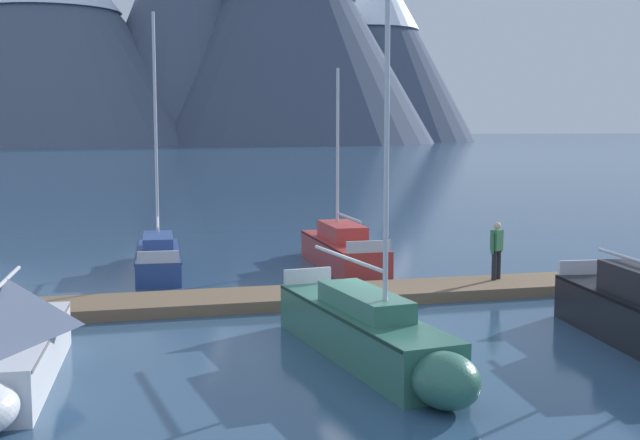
% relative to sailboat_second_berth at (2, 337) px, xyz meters
% --- Properties ---
extents(ground_plane, '(700.00, 700.00, 0.00)m').
position_rel_sailboat_second_berth_xyz_m(ground_plane, '(7.93, 1.75, -0.90)').
color(ground_plane, '#2D4C6B').
extents(mountain_shoulder_ridge, '(81.97, 81.97, 52.20)m').
position_rel_sailboat_second_berth_xyz_m(mountain_shoulder_ridge, '(-12.58, 199.96, 26.18)').
color(mountain_shoulder_ridge, '#4C566B').
rests_on(mountain_shoulder_ridge, ground).
extents(mountain_east_summit, '(56.29, 56.29, 69.70)m').
position_rel_sailboat_second_berth_xyz_m(mountain_east_summit, '(21.38, 201.01, 34.73)').
color(mountain_east_summit, '#4C566B').
rests_on(mountain_east_summit, ground).
extents(mountain_rear_spur, '(73.93, 73.93, 63.42)m').
position_rel_sailboat_second_berth_xyz_m(mountain_rear_spur, '(44.27, 193.02, 32.35)').
color(mountain_rear_spur, '#424C60').
rests_on(mountain_rear_spur, ground).
extents(mountain_north_horn, '(62.49, 62.49, 57.37)m').
position_rel_sailboat_second_berth_xyz_m(mountain_north_horn, '(70.69, 213.61, 29.29)').
color(mountain_north_horn, '#424C60').
rests_on(mountain_north_horn, ground).
extents(dock, '(25.96, 2.52, 0.30)m').
position_rel_sailboat_second_berth_xyz_m(dock, '(7.93, 5.75, -0.76)').
color(dock, brown).
rests_on(dock, ground).
extents(sailboat_second_berth, '(2.30, 6.39, 7.97)m').
position_rel_sailboat_second_berth_xyz_m(sailboat_second_berth, '(0.00, 0.00, 0.00)').
color(sailboat_second_berth, silver).
rests_on(sailboat_second_berth, ground).
extents(sailboat_mid_dock_port, '(1.63, 6.51, 8.45)m').
position_rel_sailboat_second_berth_xyz_m(sailboat_mid_dock_port, '(3.40, 11.69, -0.39)').
color(sailboat_mid_dock_port, navy).
rests_on(sailboat_mid_dock_port, ground).
extents(sailboat_mid_dock_starboard, '(2.26, 7.41, 7.81)m').
position_rel_sailboat_second_berth_xyz_m(sailboat_mid_dock_starboard, '(7.04, -0.29, -0.28)').
color(sailboat_mid_dock_starboard, '#336B56').
rests_on(sailboat_mid_dock_starboard, ground).
extents(sailboat_far_berth, '(1.65, 6.66, 6.68)m').
position_rel_sailboat_second_berth_xyz_m(sailboat_far_berth, '(9.46, 11.14, -0.30)').
color(sailboat_far_berth, '#B2332D').
rests_on(sailboat_far_berth, ground).
extents(person_on_dock, '(0.50, 0.40, 1.69)m').
position_rel_sailboat_second_berth_xyz_m(person_on_dock, '(12.83, 6.12, 0.36)').
color(person_on_dock, '#232328').
rests_on(person_on_dock, dock).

